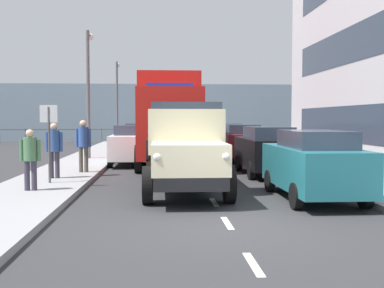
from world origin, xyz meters
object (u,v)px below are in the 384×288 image
object	(u,v)px
pedestrian_strolling	(83,141)
lamp_post_promenade	(89,82)
lorry_cargo_red	(169,117)
car_teal_kerbside_near	(313,164)
car_white_oppositeside_0	(133,144)
car_grey_kerbside_3	(226,138)
pedestrian_with_bag	(30,155)
car_maroon_kerbside_2	(241,142)
street_sign	(49,130)
lamp_post_far	(117,95)
car_black_kerbside_1	(267,150)
car_red_oppositeside_1	(139,138)
truck_vintage_cream	(186,150)
pedestrian_couple_b	(54,146)

from	to	relation	value
pedestrian_strolling	lamp_post_promenade	bearing A→B (deg)	-83.45
lorry_cargo_red	car_teal_kerbside_near	xyz separation A→B (m)	(-3.43, 8.85, -1.18)
lorry_cargo_red	car_white_oppositeside_0	distance (m)	1.99
car_grey_kerbside_3	pedestrian_with_bag	distance (m)	16.38
car_maroon_kerbside_2	street_sign	distance (m)	10.90
lorry_cargo_red	lamp_post_far	size ratio (longest dim) A/B	1.36
car_black_kerbside_1	car_maroon_kerbside_2	bearing A→B (deg)	-90.00
car_teal_kerbside_near	car_white_oppositeside_0	distance (m)	10.49
car_black_kerbside_1	lamp_post_far	distance (m)	20.33
car_red_oppositeside_1	street_sign	distance (m)	13.47
car_teal_kerbside_near	car_maroon_kerbside_2	distance (m)	10.78
pedestrian_with_bag	pedestrian_strolling	bearing A→B (deg)	-99.46
car_grey_kerbside_3	lorry_cargo_red	bearing A→B (deg)	63.53
car_white_oppositeside_0	street_sign	xyz separation A→B (m)	(2.00, 6.79, 0.79)
lamp_post_promenade	street_sign	size ratio (longest dim) A/B	2.64
truck_vintage_cream	car_black_kerbside_1	xyz separation A→B (m)	(-3.11, -4.20, -0.28)
car_white_oppositeside_0	pedestrian_couple_b	distance (m)	6.08
truck_vintage_cream	car_maroon_kerbside_2	world-z (taller)	truck_vintage_cream
car_teal_kerbside_near	pedestrian_couple_b	size ratio (longest dim) A/B	2.39
car_maroon_kerbside_2	lamp_post_promenade	bearing A→B (deg)	-3.52
car_black_kerbside_1	pedestrian_strolling	bearing A→B (deg)	-0.14
lamp_post_promenade	truck_vintage_cream	bearing A→B (deg)	111.40
lorry_cargo_red	lamp_post_promenade	world-z (taller)	lamp_post_promenade
car_black_kerbside_1	pedestrian_couple_b	distance (m)	7.27
pedestrian_couple_b	lamp_post_far	xyz separation A→B (m)	(-0.11, -20.49, 2.60)
car_red_oppositeside_1	lamp_post_promenade	xyz separation A→B (m)	(2.16, 4.52, 2.84)
truck_vintage_cream	car_black_kerbside_1	bearing A→B (deg)	-126.51
lorry_cargo_red	lamp_post_far	xyz separation A→B (m)	(3.54, -15.17, 1.69)
car_white_oppositeside_0	pedestrian_with_bag	bearing A→B (deg)	75.35
lorry_cargo_red	car_white_oppositeside_0	world-z (taller)	lorry_cargo_red
pedestrian_couple_b	street_sign	size ratio (longest dim) A/B	0.76
lorry_cargo_red	car_black_kerbside_1	distance (m)	5.19
car_maroon_kerbside_2	car_grey_kerbside_3	size ratio (longest dim) A/B	0.91
car_red_oppositeside_1	pedestrian_strolling	size ratio (longest dim) A/B	2.19
car_teal_kerbside_near	car_red_oppositeside_1	world-z (taller)	same
car_black_kerbside_1	street_sign	size ratio (longest dim) A/B	1.83
car_white_oppositeside_0	lamp_post_promenade	distance (m)	4.08
car_maroon_kerbside_2	pedestrian_couple_b	xyz separation A→B (m)	(7.09, 7.25, 0.27)
lorry_cargo_red	car_teal_kerbside_near	bearing A→B (deg)	111.19
truck_vintage_cream	lorry_cargo_red	size ratio (longest dim) A/B	0.69
car_black_kerbside_1	truck_vintage_cream	bearing A→B (deg)	53.49
pedestrian_with_bag	lamp_post_promenade	world-z (taller)	lamp_post_promenade
pedestrian_with_bag	pedestrian_couple_b	size ratio (longest dim) A/B	0.92
car_maroon_kerbside_2	car_red_oppositeside_1	xyz separation A→B (m)	(4.98, -4.96, 0.00)
car_white_oppositeside_0	car_black_kerbside_1	bearing A→B (deg)	140.63
car_teal_kerbside_near	lamp_post_promenade	distance (m)	13.60
lorry_cargo_red	street_sign	bearing A→B (deg)	61.01
car_black_kerbside_1	lamp_post_far	world-z (taller)	lamp_post_far
lorry_cargo_red	car_grey_kerbside_3	bearing A→B (deg)	-116.47
lamp_post_promenade	street_sign	world-z (taller)	lamp_post_promenade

